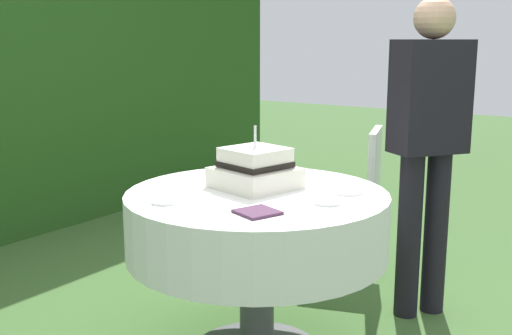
{
  "coord_description": "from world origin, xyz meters",
  "views": [
    {
      "loc": [
        -2.13,
        -1.49,
        1.4
      ],
      "look_at": [
        0.03,
        0.03,
        0.86
      ],
      "focal_mm": 43.74,
      "sensor_mm": 36.0,
      "label": 1
    }
  ],
  "objects_px": {
    "wedding_cake": "(255,169)",
    "garden_chair": "(357,187)",
    "serving_plate_near": "(165,202)",
    "serving_plate_left": "(348,192)",
    "napkin_stack": "(257,212)",
    "standing_person": "(428,137)",
    "cake_table": "(257,225)",
    "serving_plate_far": "(327,202)"
  },
  "relations": [
    {
      "from": "cake_table",
      "to": "wedding_cake",
      "type": "relative_size",
      "value": 3.0
    },
    {
      "from": "cake_table",
      "to": "garden_chair",
      "type": "relative_size",
      "value": 1.27
    },
    {
      "from": "cake_table",
      "to": "wedding_cake",
      "type": "xyz_separation_m",
      "value": [
        0.07,
        0.06,
        0.23
      ]
    },
    {
      "from": "cake_table",
      "to": "serving_plate_near",
      "type": "height_order",
      "value": "serving_plate_near"
    },
    {
      "from": "wedding_cake",
      "to": "garden_chair",
      "type": "xyz_separation_m",
      "value": [
        1.09,
        0.03,
        -0.3
      ]
    },
    {
      "from": "wedding_cake",
      "to": "serving_plate_left",
      "type": "relative_size",
      "value": 2.77
    },
    {
      "from": "garden_chair",
      "to": "napkin_stack",
      "type": "bearing_deg",
      "value": -168.82
    },
    {
      "from": "wedding_cake",
      "to": "cake_table",
      "type": "bearing_deg",
      "value": -140.6
    },
    {
      "from": "napkin_stack",
      "to": "wedding_cake",
      "type": "bearing_deg",
      "value": 36.25
    },
    {
      "from": "serving_plate_left",
      "to": "standing_person",
      "type": "relative_size",
      "value": 0.09
    },
    {
      "from": "cake_table",
      "to": "serving_plate_far",
      "type": "bearing_deg",
      "value": -88.69
    },
    {
      "from": "wedding_cake",
      "to": "standing_person",
      "type": "xyz_separation_m",
      "value": [
        0.78,
        -0.49,
        0.09
      ]
    },
    {
      "from": "napkin_stack",
      "to": "cake_table",
      "type": "bearing_deg",
      "value": 35.38
    },
    {
      "from": "serving_plate_left",
      "to": "wedding_cake",
      "type": "bearing_deg",
      "value": 110.36
    },
    {
      "from": "napkin_stack",
      "to": "standing_person",
      "type": "xyz_separation_m",
      "value": [
        1.13,
        -0.24,
        0.17
      ]
    },
    {
      "from": "cake_table",
      "to": "garden_chair",
      "type": "xyz_separation_m",
      "value": [
        1.16,
        0.09,
        -0.07
      ]
    },
    {
      "from": "cake_table",
      "to": "serving_plate_near",
      "type": "distance_m",
      "value": 0.44
    },
    {
      "from": "wedding_cake",
      "to": "napkin_stack",
      "type": "height_order",
      "value": "wedding_cake"
    },
    {
      "from": "garden_chair",
      "to": "cake_table",
      "type": "bearing_deg",
      "value": -175.63
    },
    {
      "from": "cake_table",
      "to": "standing_person",
      "type": "relative_size",
      "value": 0.71
    },
    {
      "from": "cake_table",
      "to": "serving_plate_left",
      "type": "height_order",
      "value": "serving_plate_left"
    },
    {
      "from": "serving_plate_near",
      "to": "serving_plate_left",
      "type": "height_order",
      "value": "same"
    },
    {
      "from": "cake_table",
      "to": "serving_plate_left",
      "type": "distance_m",
      "value": 0.42
    },
    {
      "from": "napkin_stack",
      "to": "garden_chair",
      "type": "relative_size",
      "value": 0.16
    },
    {
      "from": "garden_chair",
      "to": "standing_person",
      "type": "xyz_separation_m",
      "value": [
        -0.31,
        -0.52,
        0.39
      ]
    },
    {
      "from": "wedding_cake",
      "to": "serving_plate_near",
      "type": "relative_size",
      "value": 3.41
    },
    {
      "from": "cake_table",
      "to": "wedding_cake",
      "type": "distance_m",
      "value": 0.25
    },
    {
      "from": "wedding_cake",
      "to": "garden_chair",
      "type": "height_order",
      "value": "wedding_cake"
    },
    {
      "from": "standing_person",
      "to": "serving_plate_left",
      "type": "bearing_deg",
      "value": 170.09
    },
    {
      "from": "serving_plate_far",
      "to": "garden_chair",
      "type": "height_order",
      "value": "garden_chair"
    },
    {
      "from": "wedding_cake",
      "to": "napkin_stack",
      "type": "distance_m",
      "value": 0.44
    },
    {
      "from": "serving_plate_far",
      "to": "garden_chair",
      "type": "relative_size",
      "value": 0.13
    },
    {
      "from": "wedding_cake",
      "to": "napkin_stack",
      "type": "bearing_deg",
      "value": -143.75
    },
    {
      "from": "cake_table",
      "to": "serving_plate_left",
      "type": "xyz_separation_m",
      "value": [
        0.21,
        -0.32,
        0.15
      ]
    },
    {
      "from": "cake_table",
      "to": "standing_person",
      "type": "xyz_separation_m",
      "value": [
        0.85,
        -0.44,
        0.32
      ]
    },
    {
      "from": "serving_plate_far",
      "to": "standing_person",
      "type": "bearing_deg",
      "value": -6.56
    },
    {
      "from": "serving_plate_left",
      "to": "napkin_stack",
      "type": "distance_m",
      "value": 0.5
    },
    {
      "from": "garden_chair",
      "to": "standing_person",
      "type": "distance_m",
      "value": 0.72
    },
    {
      "from": "serving_plate_far",
      "to": "garden_chair",
      "type": "xyz_separation_m",
      "value": [
        1.15,
        0.43,
        -0.22
      ]
    },
    {
      "from": "napkin_stack",
      "to": "serving_plate_near",
      "type": "bearing_deg",
      "value": 102.36
    },
    {
      "from": "serving_plate_near",
      "to": "serving_plate_left",
      "type": "xyz_separation_m",
      "value": [
        0.57,
        -0.52,
        0.0
      ]
    },
    {
      "from": "napkin_stack",
      "to": "garden_chair",
      "type": "distance_m",
      "value": 1.48
    }
  ]
}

